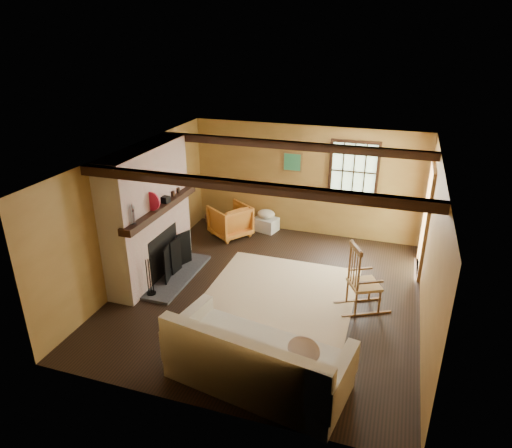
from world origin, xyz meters
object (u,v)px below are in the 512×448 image
at_px(laundry_basket, 266,224).
at_px(armchair, 230,221).
at_px(fireplace, 150,219).
at_px(rocking_chair, 362,282).
at_px(sofa, 256,363).

relative_size(laundry_basket, armchair, 0.64).
bearing_deg(fireplace, rocking_chair, 0.33).
xyz_separation_m(fireplace, laundry_basket, (1.40, 2.55, -0.95)).
bearing_deg(sofa, armchair, 125.15).
relative_size(fireplace, laundry_basket, 4.80).
bearing_deg(laundry_basket, armchair, -142.36).
height_order(sofa, armchair, sofa).
distance_m(fireplace, sofa, 3.55).
distance_m(sofa, laundry_basket, 4.89).
xyz_separation_m(rocking_chair, sofa, (-1.07, -2.18, -0.15)).
distance_m(fireplace, armchair, 2.29).
bearing_deg(rocking_chair, armchair, 29.19).
bearing_deg(laundry_basket, rocking_chair, -46.77).
xyz_separation_m(rocking_chair, laundry_basket, (-2.38, 2.53, -0.34)).
distance_m(fireplace, laundry_basket, 3.06).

